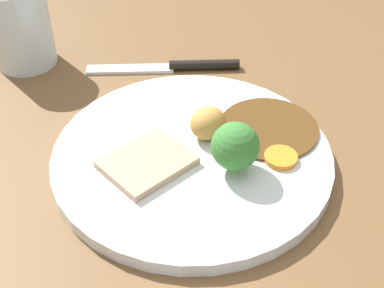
{
  "coord_description": "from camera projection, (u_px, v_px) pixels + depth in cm",
  "views": [
    {
      "loc": [
        -42.94,
        6.2,
        39.37
      ],
      "look_at": [
        -3.75,
        1.16,
        6.0
      ],
      "focal_mm": 50.96,
      "sensor_mm": 36.0,
      "label": 1
    }
  ],
  "objects": [
    {
      "name": "dining_table",
      "position": [
        198.0,
        151.0,
        0.57
      ],
      "size": [
        120.0,
        84.0,
        3.6
      ],
      "primitive_type": "cube",
      "color": "brown",
      "rests_on": "ground"
    },
    {
      "name": "dinner_plate",
      "position": [
        192.0,
        157.0,
        0.53
      ],
      "size": [
        27.03,
        27.03,
        1.4
      ],
      "primitive_type": "cylinder",
      "color": "white",
      "rests_on": "dining_table"
    },
    {
      "name": "gravy_pool",
      "position": [
        269.0,
        128.0,
        0.55
      ],
      "size": [
        10.1,
        10.1,
        0.3
      ],
      "primitive_type": "cylinder",
      "color": "#563819",
      "rests_on": "dinner_plate"
    },
    {
      "name": "meat_slice_main",
      "position": [
        147.0,
        162.0,
        0.51
      ],
      "size": [
        9.56,
        9.91,
        0.8
      ],
      "primitive_type": "cube",
      "rotation": [
        0.0,
        0.0,
        2.18
      ],
      "color": "tan",
      "rests_on": "dinner_plate"
    },
    {
      "name": "roast_potato_left",
      "position": [
        208.0,
        123.0,
        0.53
      ],
      "size": [
        4.92,
        5.0,
        3.22
      ],
      "primitive_type": "ellipsoid",
      "rotation": [
        0.0,
        0.0,
        5.34
      ],
      "color": "#BC8C42",
      "rests_on": "dinner_plate"
    },
    {
      "name": "carrot_coin_front",
      "position": [
        281.0,
        158.0,
        0.51
      ],
      "size": [
        3.17,
        3.17,
        0.56
      ],
      "primitive_type": "cylinder",
      "color": "orange",
      "rests_on": "dinner_plate"
    },
    {
      "name": "broccoli_floret",
      "position": [
        235.0,
        147.0,
        0.49
      ],
      "size": [
        4.44,
        4.44,
        5.0
      ],
      "color": "#8CB766",
      "rests_on": "dinner_plate"
    },
    {
      "name": "knife",
      "position": [
        177.0,
        66.0,
        0.66
      ],
      "size": [
        3.09,
        18.56,
        1.2
      ],
      "rotation": [
        0.0,
        0.0,
        1.48
      ],
      "color": "black",
      "rests_on": "dining_table"
    },
    {
      "name": "water_glass",
      "position": [
        20.0,
        26.0,
        0.64
      ],
      "size": [
        7.34,
        7.34,
        9.88
      ],
      "primitive_type": "cylinder",
      "color": "silver",
      "rests_on": "dining_table"
    }
  ]
}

